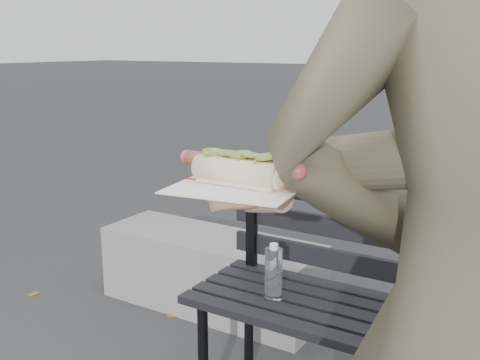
% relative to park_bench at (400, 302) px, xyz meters
% --- Properties ---
extents(park_bench, '(1.50, 0.44, 0.88)m').
position_rel_park_bench_xyz_m(park_bench, '(0.00, 0.00, 0.00)').
color(park_bench, black).
rests_on(park_bench, ground).
extents(concrete_block, '(1.20, 0.40, 0.40)m').
position_rel_park_bench_xyz_m(concrete_block, '(-1.14, 0.51, -0.32)').
color(concrete_block, slate).
rests_on(concrete_block, ground).
extents(held_hotdog, '(0.61, 0.31, 0.20)m').
position_rel_park_bench_xyz_m(held_hotdog, '(0.20, -1.01, 0.68)').
color(held_hotdog, '#4F4D34').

